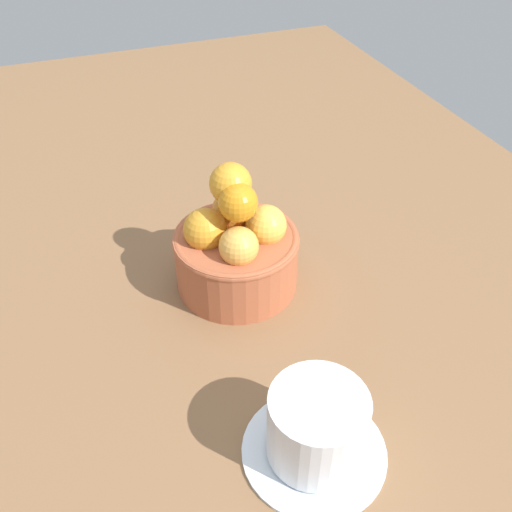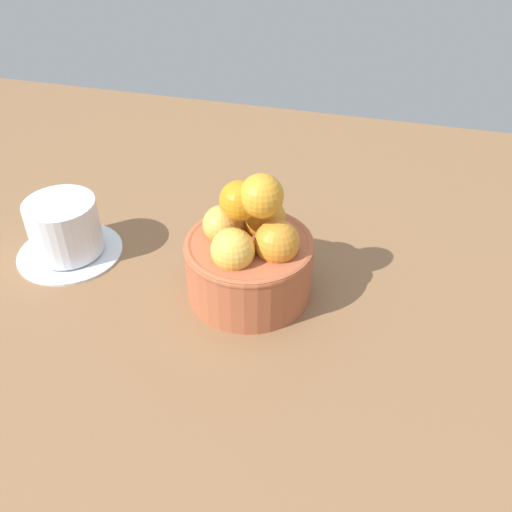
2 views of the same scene
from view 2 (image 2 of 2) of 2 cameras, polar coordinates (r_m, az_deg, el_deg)
ground_plane at (r=64.47cm, az=-0.64°, el=-5.07°), size 156.22×98.86×4.62cm
terracotta_bowl at (r=59.63cm, az=-0.62°, el=0.21°), size 13.71×13.71×14.71cm
coffee_cup at (r=69.96cm, az=-18.60°, el=2.39°), size 12.36×12.36×7.15cm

